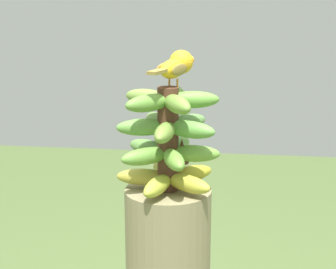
# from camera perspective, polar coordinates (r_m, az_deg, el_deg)

# --- Properties ---
(banana_bunch) EXTENTS (0.26, 0.26, 0.26)m
(banana_bunch) POSITION_cam_1_polar(r_m,az_deg,el_deg) (1.42, 0.04, -0.54)
(banana_bunch) COLOR #4C2D1E
(banana_bunch) RESTS_ON banana_tree
(perched_bird) EXTENTS (0.10, 0.20, 0.08)m
(perched_bird) POSITION_cam_1_polar(r_m,az_deg,el_deg) (1.42, 0.86, 6.85)
(perched_bird) COLOR #C68933
(perched_bird) RESTS_ON banana_bunch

